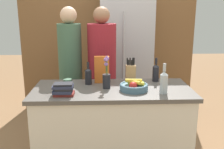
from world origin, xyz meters
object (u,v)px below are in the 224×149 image
Objects in this scene: bottle_oil at (164,82)px; person_at_sink at (71,67)px; fruit_bowl at (134,86)px; cereal_box at (102,70)px; flower_vase at (106,77)px; refrigerator at (126,54)px; bottle_wine at (88,76)px; coffee_mug at (68,83)px; book_stack at (63,89)px; bottle_vinegar at (156,72)px; knife_block at (131,73)px; person_in_blue at (102,69)px.

person_at_sink is at bearing 139.60° from bottle_oil.
cereal_box reaches higher than fruit_bowl.
refrigerator is at bearing 77.31° from flower_vase.
bottle_oil is (0.22, -1.57, 0.02)m from refrigerator.
bottle_wine is at bearing 155.64° from bottle_oil.
coffee_mug is 0.25m from book_stack.
book_stack is at bearing -131.14° from cereal_box.
person_at_sink is at bearing 134.02° from fruit_bowl.
book_stack is at bearing -170.18° from fruit_bowl.
refrigerator is 1.43m from flower_vase.
bottle_wine is at bearing -111.86° from refrigerator.
bottle_vinegar is at bearing 23.39° from flower_vase.
cereal_box is (-0.36, -1.19, 0.05)m from refrigerator.
refrigerator is 7.31× the size of knife_block.
person_in_blue is (-0.57, 0.80, -0.05)m from bottle_oil.
book_stack is at bearing -114.09° from refrigerator.
person_at_sink reaches higher than flower_vase.
fruit_bowl is at bearing -11.30° from coffee_mug.
bottle_vinegar is (0.28, 0.03, 0.00)m from knife_block.
flower_vase is 0.21m from cereal_box.
coffee_mug is 0.23m from bottle_wine.
refrigerator is at bearing 100.95° from bottle_vinegar.
fruit_bowl is 0.77m from person_in_blue.
bottle_wine is at bearing -172.42° from knife_block.
cereal_box is at bearing 146.26° from bottle_oil.
refrigerator is 6.88× the size of cereal_box.
bottle_oil is 0.79m from bottle_wine.
person_in_blue is (0.14, 0.47, -0.04)m from bottle_wine.
cereal_box reaches higher than bottle_vinegar.
book_stack is 1.03m from bottle_vinegar.
person_at_sink is at bearing 148.00° from knife_block.
book_stack is (-0.35, -0.40, -0.09)m from cereal_box.
cereal_box is 0.39m from coffee_mug.
person_in_blue is at bearing 93.96° from flower_vase.
person_at_sink is (-0.03, 0.84, 0.02)m from book_stack.
person_at_sink is at bearing -160.26° from person_in_blue.
fruit_bowl is 1.06× the size of bottle_vinegar.
fruit_bowl is 0.67m from coffee_mug.
book_stack is at bearing -155.32° from bottle_vinegar.
bottle_vinegar is (0.93, 0.18, 0.06)m from coffee_mug.
bottle_vinegar reaches higher than coffee_mug.
refrigerator is 0.86m from person_in_blue.
book_stack is 0.75× the size of bottle_vinegar.
knife_block is at bearing 13.44° from coffee_mug.
bottle_oil is 1.26m from person_at_sink.
fruit_bowl is at bearing -43.63° from person_in_blue.
cereal_box reaches higher than book_stack.
coffee_mug is 0.54× the size of book_stack.
person_at_sink is at bearing 157.30° from bottle_vinegar.
refrigerator is at bearing 65.91° from book_stack.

